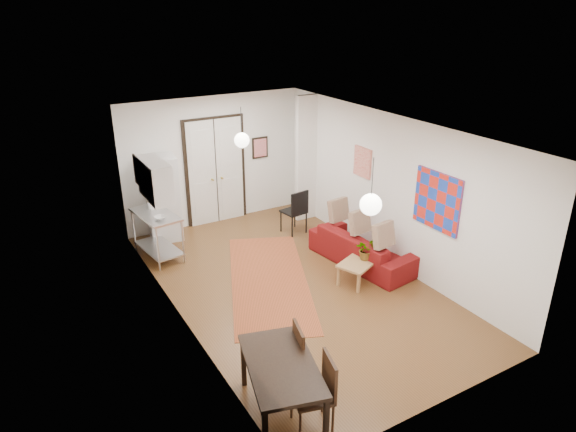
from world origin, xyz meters
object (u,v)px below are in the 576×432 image
dining_chair_far (308,384)px  fridge (163,198)px  dining_chair_near (279,352)px  sofa (362,248)px  black_side_chair (291,206)px  dining_table (281,369)px  coffee_table (360,263)px  kitchen_counter (157,229)px

dining_chair_far → fridge: bearing=-166.6°
dining_chair_near → dining_chair_far: size_ratio=1.00×
dining_chair_far → sofa: bearing=148.5°
sofa → black_side_chair: (-0.41, 2.03, 0.27)m
fridge → dining_table: bearing=-85.9°
dining_chair_far → black_side_chair: size_ratio=0.96×
coffee_table → fridge: 4.42m
dining_table → dining_chair_far: bearing=-49.2°
dining_table → black_side_chair: (2.94, 4.74, -0.10)m
coffee_table → kitchen_counter: kitchen_counter is taller
dining_chair_far → black_side_chair: black_side_chair is taller
kitchen_counter → dining_chair_far: (0.22, -5.25, -0.04)m
coffee_table → dining_chair_near: size_ratio=1.09×
fridge → sofa: bearing=-38.3°
coffee_table → fridge: (-2.50, 3.60, 0.56)m
kitchen_counter → dining_chair_near: (0.22, -4.55, -0.04)m
dining_chair_far → kitchen_counter: bearing=-162.5°
coffee_table → black_side_chair: (0.04, 2.55, 0.24)m
dining_table → dining_chair_near: dining_chair_near is taller
dining_table → dining_chair_near: bearing=63.9°
sofa → fridge: size_ratio=1.22×
kitchen_counter → black_side_chair: black_side_chair is taller
dining_chair_near → black_side_chair: black_side_chair is taller
sofa → dining_table: dining_table is taller
kitchen_counter → dining_chair_far: 5.25m
dining_table → dining_chair_far: dining_chair_far is taller
fridge → dining_chair_far: (-0.18, -6.04, -0.36)m
dining_chair_near → dining_chair_far: 0.70m
sofa → coffee_table: bearing=131.0°
kitchen_counter → dining_chair_near: dining_chair_near is taller
kitchen_counter → dining_table: kitchen_counter is taller
coffee_table → dining_table: bearing=-143.0°
coffee_table → black_side_chair: size_ratio=1.04×
fridge → dining_table: size_ratio=1.17×
coffee_table → kitchen_counter: bearing=135.9°
sofa → dining_table: bearing=120.9°
coffee_table → dining_chair_far: dining_chair_far is taller
kitchen_counter → dining_chair_near: bearing=-95.2°
sofa → kitchen_counter: size_ratio=1.74×
sofa → dining_chair_far: dining_chair_far is taller
black_side_chair → fridge: bearing=-30.7°
sofa → dining_chair_far: (-3.13, -2.96, 0.23)m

